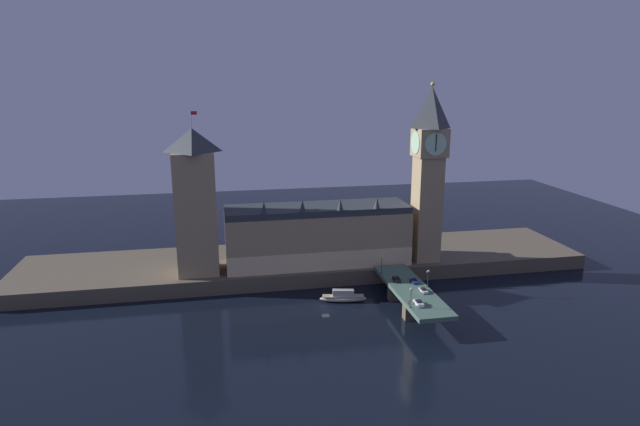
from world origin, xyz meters
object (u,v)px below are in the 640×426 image
(clock_tower, at_px, (428,169))
(street_lamp_far, at_px, (382,262))
(car_northbound_trail, at_px, (419,303))
(pedestrian_near_rail, at_px, (409,302))
(street_lamp_near, at_px, (411,295))
(car_northbound_lead, at_px, (397,279))
(street_lamp_mid, at_px, (428,276))
(boat_upstream, at_px, (343,297))
(car_southbound_trail, at_px, (414,281))
(car_southbound_lead, at_px, (423,290))
(victoria_tower, at_px, (196,202))

(clock_tower, bearing_deg, street_lamp_far, -143.92)
(clock_tower, xyz_separation_m, car_northbound_trail, (-19.58, -44.68, -33.51))
(pedestrian_near_rail, relative_size, street_lamp_near, 0.25)
(car_northbound_lead, height_order, street_lamp_mid, street_lamp_mid)
(car_northbound_trail, bearing_deg, street_lamp_mid, 58.09)
(pedestrian_near_rail, distance_m, boat_upstream, 27.50)
(clock_tower, relative_size, car_southbound_trail, 16.53)
(car_northbound_trail, distance_m, boat_upstream, 29.99)
(pedestrian_near_rail, height_order, boat_upstream, pedestrian_near_rail)
(street_lamp_far, bearing_deg, car_northbound_trail, -83.80)
(car_northbound_trail, xyz_separation_m, car_southbound_lead, (5.32, 9.54, -0.13))
(car_southbound_trail, height_order, street_lamp_far, street_lamp_far)
(car_northbound_trail, distance_m, car_southbound_lead, 10.93)
(victoria_tower, xyz_separation_m, street_lamp_mid, (74.94, -33.63, -20.98))
(boat_upstream, bearing_deg, street_lamp_near, -58.19)
(street_lamp_near, xyz_separation_m, boat_upstream, (-15.08, 24.31, -9.61))
(car_southbound_trail, bearing_deg, boat_upstream, 167.65)
(clock_tower, xyz_separation_m, street_lamp_mid, (-11.20, -31.22, -30.51))
(clock_tower, height_order, car_northbound_trail, clock_tower)
(car_southbound_lead, bearing_deg, car_northbound_trail, -119.13)
(clock_tower, height_order, car_northbound_lead, clock_tower)
(clock_tower, height_order, car_southbound_trail, clock_tower)
(victoria_tower, relative_size, car_southbound_lead, 13.79)
(clock_tower, bearing_deg, boat_upstream, -150.17)
(street_lamp_near, relative_size, boat_upstream, 0.40)
(pedestrian_near_rail, xyz_separation_m, boat_upstream, (-15.48, 21.81, -6.39))
(pedestrian_near_rail, relative_size, street_lamp_mid, 0.27)
(car_northbound_trail, xyz_separation_m, pedestrian_near_rail, (-2.66, 1.23, 0.11))
(street_lamp_near, bearing_deg, clock_tower, 63.76)
(street_lamp_near, distance_m, boat_upstream, 30.17)
(car_northbound_trail, bearing_deg, victoria_tower, 144.72)
(victoria_tower, xyz_separation_m, boat_upstream, (48.43, -24.04, -30.27))
(car_southbound_lead, bearing_deg, street_lamp_far, 114.21)
(car_southbound_trail, bearing_deg, car_northbound_lead, 153.79)
(street_lamp_mid, distance_m, street_lamp_far, 18.65)
(clock_tower, bearing_deg, street_lamp_mid, -109.74)
(street_lamp_mid, bearing_deg, boat_upstream, 160.12)
(car_northbound_trail, distance_m, street_lamp_near, 4.69)
(car_northbound_trail, bearing_deg, car_southbound_trail, 73.46)
(car_southbound_trail, bearing_deg, pedestrian_near_rail, -115.57)
(victoria_tower, distance_m, car_northbound_lead, 75.58)
(victoria_tower, xyz_separation_m, car_northbound_trail, (66.56, -47.09, -23.99))
(victoria_tower, height_order, pedestrian_near_rail, victoria_tower)
(car_southbound_lead, xyz_separation_m, boat_upstream, (-23.45, 13.50, -6.16))
(car_northbound_lead, bearing_deg, clock_tower, 50.96)
(victoria_tower, height_order, car_northbound_lead, victoria_tower)
(car_southbound_trail, xyz_separation_m, street_lamp_mid, (3.06, -4.45, 3.13))
(victoria_tower, height_order, car_southbound_lead, victoria_tower)
(car_southbound_lead, bearing_deg, victoria_tower, 152.42)
(car_southbound_lead, relative_size, car_southbound_trail, 1.03)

